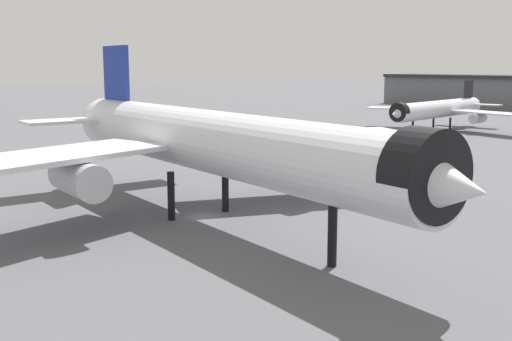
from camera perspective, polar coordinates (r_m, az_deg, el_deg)
name	(u,v)px	position (r m, az deg, el deg)	size (l,w,h in m)	color
ground	(203,216)	(67.62, -4.89, -4.20)	(900.00, 900.00, 0.00)	#56565B
airliner_near_gate	(210,143)	(64.51, -4.18, 2.54)	(65.08, 59.48, 18.58)	silver
airliner_far_taxiway	(439,109)	(160.00, 16.37, 5.37)	(40.92, 45.41, 12.16)	silver
traffic_cone_wingtip	(373,168)	(98.59, 10.65, 0.21)	(0.46, 0.46, 0.57)	#F2600C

